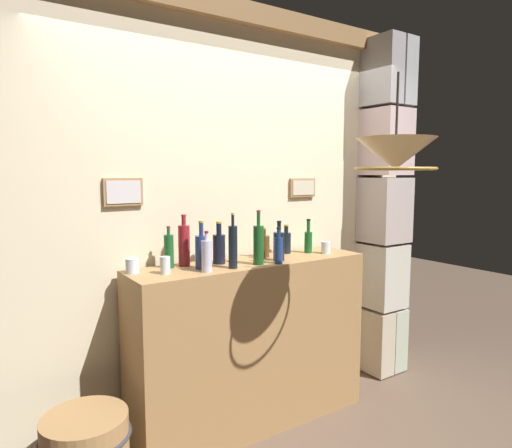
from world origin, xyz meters
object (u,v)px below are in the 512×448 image
Objects in this scene: liquor_bottle_rum at (279,246)px; liquor_bottle_mezcal at (169,251)px; liquor_bottle_rye at (233,246)px; glass_tumbler_shot at (326,247)px; liquor_bottle_gin at (308,240)px; glass_tumbler_rocks at (165,265)px; glass_tumbler_highball at (132,266)px; liquor_bottle_port at (286,242)px; liquor_bottle_scotch at (279,249)px; liquor_bottle_vodka at (264,246)px; liquor_bottle_amaro at (219,248)px; liquor_bottle_brandy at (259,244)px; liquor_bottle_sherry at (184,245)px; pendant_lamp at (395,155)px; liquor_bottle_vermouth at (207,256)px; liquor_bottle_tequila at (201,251)px.

liquor_bottle_rum is 1.03× the size of liquor_bottle_mezcal.
liquor_bottle_rye is 0.82m from glass_tumbler_shot.
liquor_bottle_mezcal is at bearing 144.22° from liquor_bottle_rye.
liquor_bottle_gin is 0.14m from glass_tumbler_shot.
glass_tumbler_highball is (-0.15, 0.12, -0.01)m from glass_tumbler_rocks.
liquor_bottle_port is 1.13m from glass_tumbler_highball.
liquor_bottle_scotch reaches higher than glass_tumbler_shot.
glass_tumbler_rocks is (-0.77, -0.11, -0.03)m from liquor_bottle_vodka.
liquor_bottle_vodka is (0.37, 0.02, -0.02)m from liquor_bottle_amaro.
liquor_bottle_port is at bearing 1.21° from glass_tumbler_highball.
glass_tumbler_shot is at bearing 4.95° from liquor_bottle_brandy.
liquor_bottle_gin is (0.53, 0.15, -0.04)m from liquor_bottle_brandy.
liquor_bottle_amaro is at bearing 178.67° from liquor_bottle_gin.
liquor_bottle_vodka is 0.24m from liquor_bottle_scotch.
liquor_bottle_rum is at bearing -137.21° from liquor_bottle_port.
glass_tumbler_highball is at bearing -174.94° from liquor_bottle_sherry.
liquor_bottle_vermouth is at bearing 130.36° from pendant_lamp.
liquor_bottle_vodka is at bearing 163.25° from glass_tumbler_shot.
liquor_bottle_vermouth is 0.72× the size of liquor_bottle_rye.
liquor_bottle_amaro is 0.79× the size of liquor_bottle_brandy.
liquor_bottle_gin is 2.87× the size of glass_tumbler_shot.
liquor_bottle_vodka is 0.87× the size of liquor_bottle_scotch.
liquor_bottle_amaro reaches higher than glass_tumbler_rocks.
liquor_bottle_sherry reaches higher than glass_tumbler_highball.
pendant_lamp reaches higher than liquor_bottle_rum.
liquor_bottle_amaro is (0.16, 0.08, -0.01)m from liquor_bottle_tequila.
glass_tumbler_rocks is (-1.13, -0.07, -0.04)m from liquor_bottle_gin.
liquor_bottle_port is at bearing 29.51° from liquor_bottle_brandy.
liquor_bottle_rye is at bearing -35.78° from liquor_bottle_mezcal.
liquor_bottle_port is at bearing 5.58° from liquor_bottle_amaro.
liquor_bottle_rye is at bearing -151.84° from liquor_bottle_vodka.
liquor_bottle_tequila is at bearing -176.19° from liquor_bottle_gin.
liquor_bottle_tequila is at bearing 79.96° from liquor_bottle_vermouth.
pendant_lamp reaches higher than liquor_bottle_rye.
liquor_bottle_rye is (-0.37, -0.20, 0.06)m from liquor_bottle_vodka.
liquor_bottle_vermouth is 0.24m from liquor_bottle_sherry.
liquor_bottle_gin reaches higher than glass_tumbler_shot.
glass_tumbler_rocks is at bearing 169.83° from liquor_bottle_scotch.
glass_tumbler_highball is 1.56m from pendant_lamp.
liquor_bottle_brandy reaches higher than liquor_bottle_vermouth.
glass_tumbler_shot is (0.09, -0.09, -0.05)m from liquor_bottle_gin.
glass_tumbler_highball is (-0.55, 0.03, -0.06)m from liquor_bottle_amaro.
liquor_bottle_tequila is 0.60× the size of pendant_lamp.
liquor_bottle_vermouth reaches higher than liquor_bottle_vodka.
pendant_lamp reaches higher than liquor_bottle_mezcal.
glass_tumbler_shot is (0.50, 0.10, -0.05)m from liquor_bottle_scotch.
liquor_bottle_tequila is 3.41× the size of glass_tumbler_shot.
liquor_bottle_vermouth is 0.37m from liquor_bottle_brandy.
liquor_bottle_amaro is 0.32m from liquor_bottle_mezcal.
liquor_bottle_mezcal is 0.76× the size of liquor_bottle_rye.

